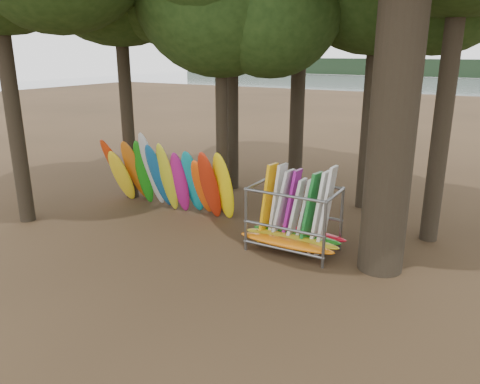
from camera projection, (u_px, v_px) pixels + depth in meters
The scene contains 5 objects.
ground at pixel (213, 246), 14.78m from camera, with size 120.00×120.00×0.00m, color #47331E.
lake at pixel (451, 95), 64.52m from camera, with size 160.00×160.00×0.00m, color gray.
far_shore at pixel (480, 69), 105.39m from camera, with size 160.00×4.00×4.00m, color black.
kayak_row at pixel (165, 178), 17.72m from camera, with size 5.83×1.90×3.15m.
storage_rack at pixel (294, 221), 14.23m from camera, with size 3.09×1.59×2.75m.
Camera 1 is at (7.56, -11.40, 5.91)m, focal length 35.00 mm.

